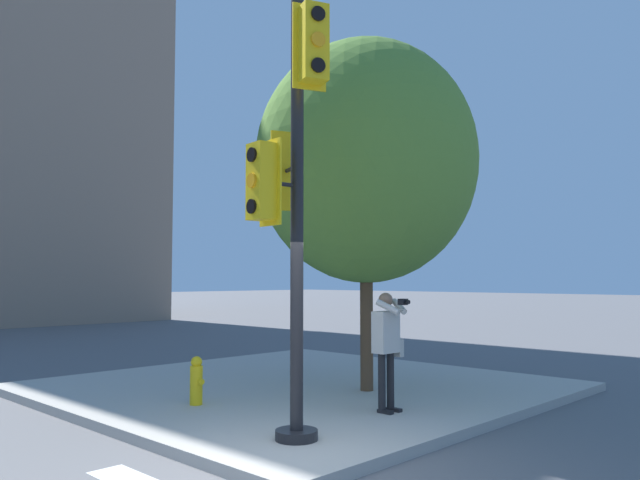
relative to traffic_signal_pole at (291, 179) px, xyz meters
name	(u,v)px	position (x,y,z in m)	size (l,w,h in m)	color
ground_plane	(292,478)	(-0.60, -0.67, -3.26)	(160.00, 160.00, 0.00)	#5B5B5E
sidewalk_corner	(299,388)	(2.90, 2.83, -3.19)	(8.00, 8.00, 0.14)	#ADA89E
traffic_signal_pole	(291,179)	(0.00, 0.00, 0.00)	(1.08, 1.31, 5.58)	black
person_photographer	(387,340)	(2.10, 0.18, -2.09)	(0.58, 0.54, 1.71)	black
street_tree	(366,162)	(3.22, 1.49, 0.85)	(3.87, 3.87, 6.10)	brown
fire_hydrant	(196,381)	(0.47, 2.59, -2.76)	(0.19, 0.25, 0.73)	yellow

